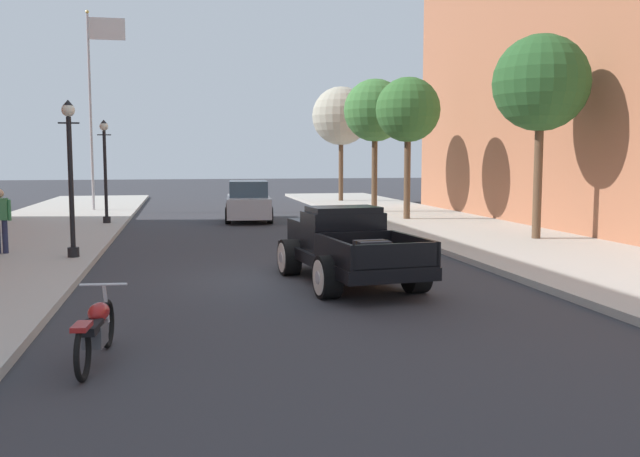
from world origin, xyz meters
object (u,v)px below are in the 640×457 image
at_px(street_tree_nearest, 541,84).
at_px(street_tree_farthest, 341,116).
at_px(street_tree_second, 408,111).
at_px(pedestrian_sidewalk_left, 0,217).
at_px(motorcycle_parked, 96,329).
at_px(street_tree_third, 375,111).
at_px(hotrod_truck_black, 344,246).
at_px(flagpole, 95,89).
at_px(street_lamp_near, 70,166).
at_px(street_lamp_far, 105,163).
at_px(car_background_silver, 248,202).

distance_m(street_tree_nearest, street_tree_farthest, 19.31).
bearing_deg(street_tree_second, pedestrian_sidewalk_left, -150.43).
relative_size(motorcycle_parked, street_tree_third, 0.35).
height_order(hotrod_truck_black, street_tree_farthest, street_tree_farthest).
height_order(hotrod_truck_black, flagpole, flagpole).
relative_size(street_lamp_near, flagpole, 0.42).
bearing_deg(street_lamp_near, street_tree_second, 36.89).
xyz_separation_m(street_tree_nearest, street_tree_second, (-1.71, 7.24, -0.34)).
bearing_deg(street_tree_nearest, street_lamp_far, 149.94).
distance_m(flagpole, street_tree_third, 12.99).
distance_m(hotrod_truck_black, motorcycle_parked, 6.75).
height_order(pedestrian_sidewalk_left, street_tree_second, street_tree_second).
height_order(street_lamp_far, flagpole, flagpole).
xyz_separation_m(street_lamp_far, street_tree_farthest, (11.71, 11.50, 2.53)).
bearing_deg(street_tree_nearest, pedestrian_sidewalk_left, -178.59).
relative_size(street_tree_nearest, street_tree_farthest, 0.95).
bearing_deg(street_tree_second, street_lamp_far, 177.59).
bearing_deg(street_tree_farthest, car_background_silver, -121.72).
bearing_deg(street_tree_second, hotrod_truck_black, -113.95).
xyz_separation_m(hotrod_truck_black, street_tree_second, (5.53, 12.45, 3.70)).
height_order(street_lamp_far, street_tree_second, street_tree_second).
xyz_separation_m(street_lamp_far, street_tree_second, (11.65, -0.49, 2.07)).
bearing_deg(street_tree_second, street_lamp_near, -143.11).
bearing_deg(hotrod_truck_black, street_tree_second, 66.05).
relative_size(hotrod_truck_black, street_tree_second, 0.90).
height_order(pedestrian_sidewalk_left, street_tree_nearest, street_tree_nearest).
bearing_deg(street_lamp_far, flagpole, 98.72).
bearing_deg(street_tree_second, street_tree_farthest, 89.74).
height_order(street_lamp_near, street_tree_second, street_tree_second).
relative_size(street_tree_third, street_tree_farthest, 0.93).
bearing_deg(street_lamp_far, street_tree_third, 16.99).
bearing_deg(street_tree_nearest, street_tree_third, 99.85).
xyz_separation_m(street_tree_second, street_tree_farthest, (0.06, 11.99, 0.46)).
distance_m(street_lamp_near, street_tree_second, 14.56).
distance_m(pedestrian_sidewalk_left, flagpole, 15.75).
bearing_deg(hotrod_truck_black, pedestrian_sidewalk_left, 148.52).
distance_m(flagpole, street_tree_nearest, 20.59).
distance_m(motorcycle_parked, street_lamp_far, 18.20).
height_order(street_tree_second, street_tree_third, street_tree_third).
xyz_separation_m(street_lamp_near, street_lamp_far, (-0.13, 9.14, 0.00)).
relative_size(car_background_silver, pedestrian_sidewalk_left, 2.68).
xyz_separation_m(hotrod_truck_black, car_background_silver, (-0.65, 14.35, 0.01)).
bearing_deg(motorcycle_parked, street_tree_third, 65.65).
height_order(pedestrian_sidewalk_left, flagpole, flagpole).
bearing_deg(street_tree_nearest, street_tree_farthest, 94.93).
bearing_deg(pedestrian_sidewalk_left, street_tree_nearest, 1.41).
bearing_deg(car_background_silver, street_lamp_near, -116.86).
bearing_deg(street_lamp_near, flagpole, 94.23).
bearing_deg(street_tree_farthest, street_tree_nearest, -85.07).
relative_size(street_tree_second, street_tree_farthest, 0.87).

